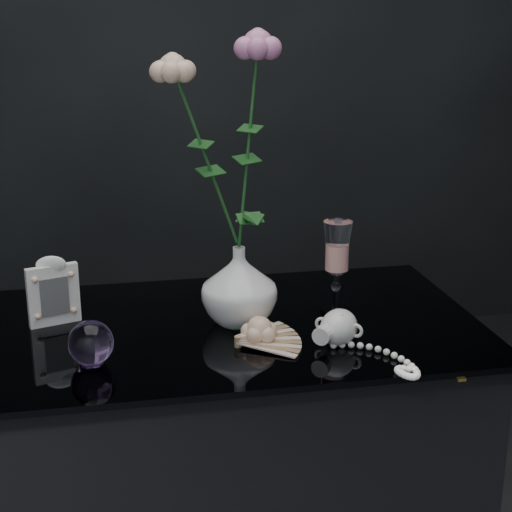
{
  "coord_description": "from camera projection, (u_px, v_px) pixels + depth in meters",
  "views": [
    {
      "loc": [
        -0.2,
        -1.38,
        1.36
      ],
      "look_at": [
        0.07,
        -0.02,
        0.92
      ],
      "focal_mm": 55.0,
      "sensor_mm": 36.0,
      "label": 1
    }
  ],
  "objects": [
    {
      "name": "paper_fan",
      "position": [
        238.0,
        341.0,
        1.45
      ],
      "size": [
        0.27,
        0.23,
        0.02
      ],
      "primitive_type": null,
      "rotation": [
        0.0,
        0.0,
        -0.21
      ],
      "color": "beige",
      "rests_on": "table"
    },
    {
      "name": "roses",
      "position": [
        225.0,
        137.0,
        1.45
      ],
      "size": [
        0.23,
        0.12,
        0.45
      ],
      "color": "beige",
      "rests_on": "vase"
    },
    {
      "name": "wine_glass",
      "position": [
        337.0,
        267.0,
        1.59
      ],
      "size": [
        0.08,
        0.08,
        0.19
      ],
      "primitive_type": null,
      "rotation": [
        0.0,
        0.0,
        0.43
      ],
      "color": "white",
      "rests_on": "table"
    },
    {
      "name": "loose_rose",
      "position": [
        259.0,
        330.0,
        1.46
      ],
      "size": [
        0.15,
        0.18,
        0.05
      ],
      "primitive_type": null,
      "rotation": [
        0.0,
        0.0,
        0.28
      ],
      "color": "beige",
      "rests_on": "table"
    },
    {
      "name": "pearl_jar",
      "position": [
        339.0,
        326.0,
        1.46
      ],
      "size": [
        0.34,
        0.34,
        0.07
      ],
      "primitive_type": null,
      "rotation": [
        0.0,
        0.0,
        -0.67
      ],
      "color": "white",
      "rests_on": "table"
    },
    {
      "name": "paperweight",
      "position": [
        91.0,
        343.0,
        1.37
      ],
      "size": [
        0.09,
        0.09,
        0.08
      ],
      "primitive_type": null,
      "rotation": [
        0.0,
        0.0,
        -0.14
      ],
      "color": "#AA80D1",
      "rests_on": "table"
    },
    {
      "name": "table",
      "position": [
        218.0,
        491.0,
        1.67
      ],
      "size": [
        1.05,
        0.58,
        0.76
      ],
      "color": "black",
      "rests_on": "ground"
    },
    {
      "name": "picture_frame",
      "position": [
        53.0,
        290.0,
        1.54
      ],
      "size": [
        0.13,
        0.11,
        0.14
      ],
      "primitive_type": null,
      "rotation": [
        0.0,
        0.0,
        0.31
      ],
      "color": "white",
      "rests_on": "table"
    },
    {
      "name": "vase",
      "position": [
        239.0,
        286.0,
        1.54
      ],
      "size": [
        0.15,
        0.15,
        0.16
      ],
      "primitive_type": "imported",
      "rotation": [
        0.0,
        0.0,
        -0.03
      ],
      "color": "white",
      "rests_on": "table"
    }
  ]
}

